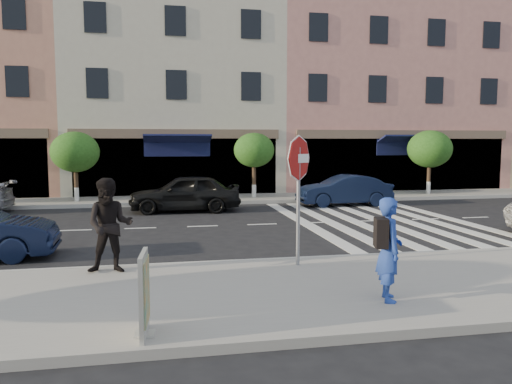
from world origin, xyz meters
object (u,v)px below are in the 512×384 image
car_far_right (344,190)px  poster_board (144,295)px  stop_sign (299,172)px  walker (110,226)px  photographer (389,249)px  car_far_mid (185,193)px

car_far_right → poster_board: bearing=-30.5°
stop_sign → car_far_right: bearing=39.8°
walker → photographer: bearing=-26.2°
photographer → walker: 5.44m
car_far_mid → stop_sign: bearing=12.8°
walker → car_far_right: (8.85, 10.20, -0.44)m
poster_board → car_far_mid: size_ratio=0.26×
walker → car_far_mid: walker is taller
poster_board → photographer: bearing=15.4°
photographer → poster_board: size_ratio=1.50×
walker → car_far_right: bearing=52.7°
photographer → poster_board: (-3.94, -0.79, -0.30)m
photographer → car_far_mid: bearing=26.4°
photographer → poster_board: bearing=115.0°
walker → car_far_right: walker is taller
walker → car_far_mid: 9.80m
photographer → poster_board: photographer is taller
poster_board → stop_sign: bearing=51.3°
photographer → car_far_right: photographer is taller
walker → car_far_mid: (1.95, 9.60, -0.36)m
walker → car_far_mid: size_ratio=0.44×
photographer → car_far_mid: size_ratio=0.40×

